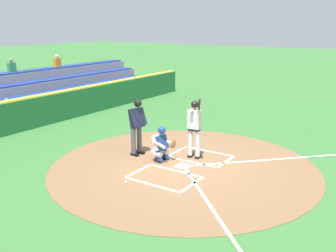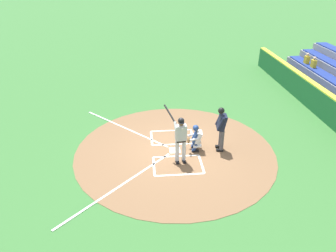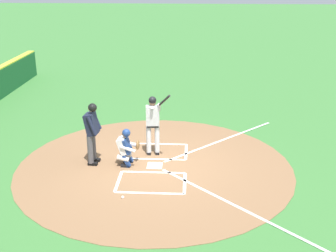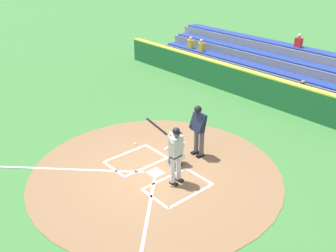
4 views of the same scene
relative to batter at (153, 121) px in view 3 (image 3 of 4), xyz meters
name	(u,v)px [view 3 (image 3 of 4)]	position (x,y,z in m)	size (l,w,h in m)	color
ground_plane	(155,166)	(0.81, 0.11, -1.10)	(120.00, 120.00, 0.00)	#387033
dirt_circle	(155,166)	(0.81, 0.11, -1.09)	(8.00, 8.00, 0.01)	brown
home_plate_and_chalk	(185,166)	(0.81, 0.99, -1.08)	(7.93, 4.91, 0.01)	white
batter	(153,121)	(0.00, 0.00, 0.00)	(0.89, 0.79, 2.13)	silver
catcher	(126,146)	(0.77, -0.72, -0.51)	(0.59, 0.65, 1.13)	black
plate_umpire	(92,129)	(0.74, -1.71, -0.02)	(0.60, 0.45, 1.86)	#4C4C51
baseball	(123,197)	(2.76, -0.53, -1.06)	(0.07, 0.07, 0.07)	white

